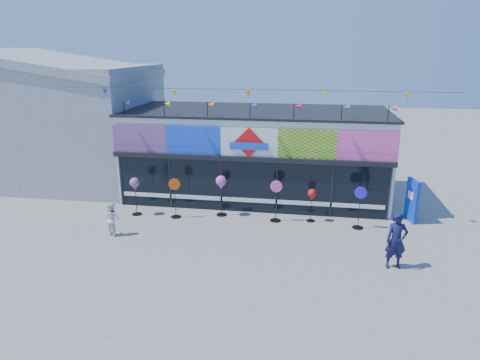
% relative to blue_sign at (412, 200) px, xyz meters
% --- Properties ---
extents(ground, '(80.00, 80.00, 0.00)m').
position_rel_blue_sign_xyz_m(ground, '(-6.75, -3.49, -0.89)').
color(ground, slate).
rests_on(ground, ground).
extents(kite_shop, '(16.00, 5.70, 5.31)m').
position_rel_blue_sign_xyz_m(kite_shop, '(-6.75, 2.46, 1.16)').
color(kite_shop, white).
rests_on(kite_shop, ground).
extents(neighbour_building, '(8.18, 7.20, 6.87)m').
position_rel_blue_sign_xyz_m(neighbour_building, '(-16.75, 3.51, 2.31)').
color(neighbour_building, '#A8AAAD').
rests_on(neighbour_building, ground).
extents(blue_sign, '(0.36, 0.89, 1.77)m').
position_rel_blue_sign_xyz_m(blue_sign, '(0.00, 0.00, 0.00)').
color(blue_sign, '#0D35C5').
rests_on(blue_sign, ground).
extents(spinner_0, '(0.42, 0.42, 1.65)m').
position_rel_blue_sign_xyz_m(spinner_0, '(-11.46, -1.14, 0.43)').
color(spinner_0, black).
rests_on(spinner_0, ground).
extents(spinner_1, '(0.45, 0.43, 1.70)m').
position_rel_blue_sign_xyz_m(spinner_1, '(-9.71, -1.18, 0.01)').
color(spinner_1, black).
rests_on(spinner_1, ground).
extents(spinner_2, '(0.45, 0.45, 1.76)m').
position_rel_blue_sign_xyz_m(spinner_2, '(-7.84, -0.64, 0.52)').
color(spinner_2, black).
rests_on(spinner_2, ground).
extents(spinner_3, '(0.49, 0.44, 1.75)m').
position_rel_blue_sign_xyz_m(spinner_3, '(-5.51, -0.92, 0.03)').
color(spinner_3, black).
rests_on(spinner_3, ground).
extents(spinner_4, '(0.35, 0.35, 1.39)m').
position_rel_blue_sign_xyz_m(spinner_4, '(-4.07, -0.71, 0.22)').
color(spinner_4, black).
rests_on(spinner_4, ground).
extents(spinner_5, '(0.48, 0.44, 1.72)m').
position_rel_blue_sign_xyz_m(spinner_5, '(-2.21, -1.14, 0.02)').
color(spinner_5, black).
rests_on(spinner_5, ground).
extents(adult_man, '(0.76, 0.56, 1.90)m').
position_rel_blue_sign_xyz_m(adult_man, '(-1.39, -4.25, 0.06)').
color(adult_man, '#121539').
rests_on(adult_man, ground).
extents(child, '(0.73, 0.62, 1.30)m').
position_rel_blue_sign_xyz_m(child, '(-11.55, -3.23, -0.24)').
color(child, white).
rests_on(child, ground).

